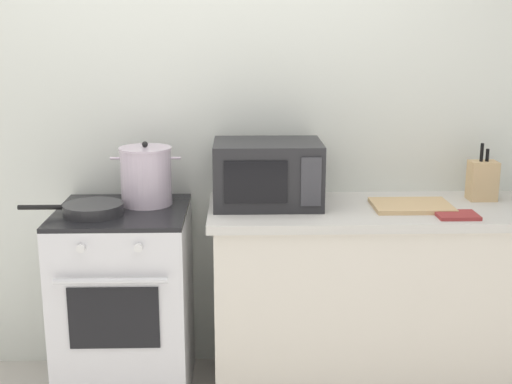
# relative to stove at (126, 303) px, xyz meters

# --- Properties ---
(back_wall) EXTENTS (4.40, 0.10, 2.50)m
(back_wall) POSITION_rel_stove_xyz_m (0.65, 0.37, 0.79)
(back_wall) COLOR silver
(back_wall) RESTS_ON ground_plane
(lower_cabinet_right) EXTENTS (1.64, 0.56, 0.88)m
(lower_cabinet_right) POSITION_rel_stove_xyz_m (1.25, 0.02, -0.02)
(lower_cabinet_right) COLOR beige
(lower_cabinet_right) RESTS_ON ground_plane
(countertop_right) EXTENTS (1.70, 0.60, 0.04)m
(countertop_right) POSITION_rel_stove_xyz_m (1.25, 0.02, 0.44)
(countertop_right) COLOR beige
(countertop_right) RESTS_ON lower_cabinet_right
(stove) EXTENTS (0.60, 0.64, 0.92)m
(stove) POSITION_rel_stove_xyz_m (0.00, 0.00, 0.00)
(stove) COLOR silver
(stove) RESTS_ON ground_plane
(stock_pot) EXTENTS (0.33, 0.25, 0.30)m
(stock_pot) POSITION_rel_stove_xyz_m (0.11, 0.10, 0.60)
(stock_pot) COLOR silver
(stock_pot) RESTS_ON stove
(frying_pan) EXTENTS (0.47, 0.27, 0.05)m
(frying_pan) POSITION_rel_stove_xyz_m (-0.12, -0.08, 0.48)
(frying_pan) COLOR #28282B
(frying_pan) RESTS_ON stove
(microwave) EXTENTS (0.50, 0.37, 0.30)m
(microwave) POSITION_rel_stove_xyz_m (0.68, 0.08, 0.61)
(microwave) COLOR #232326
(microwave) RESTS_ON countertop_right
(cutting_board) EXTENTS (0.36, 0.26, 0.02)m
(cutting_board) POSITION_rel_stove_xyz_m (1.34, 0.00, 0.47)
(cutting_board) COLOR tan
(cutting_board) RESTS_ON countertop_right
(knife_block) EXTENTS (0.13, 0.10, 0.28)m
(knife_block) POSITION_rel_stove_xyz_m (1.72, 0.14, 0.56)
(knife_block) COLOR tan
(knife_block) RESTS_ON countertop_right
(oven_mitt) EXTENTS (0.18, 0.14, 0.02)m
(oven_mitt) POSITION_rel_stove_xyz_m (1.50, -0.16, 0.47)
(oven_mitt) COLOR #993333
(oven_mitt) RESTS_ON countertop_right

